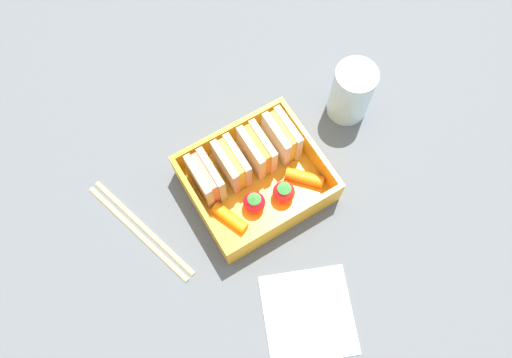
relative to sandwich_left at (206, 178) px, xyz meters
The scene contains 14 objects.
ground_plane 8.11cm from the sandwich_left, 27.12° to the right, with size 120.00×120.00×2.00cm, color #515659.
bento_tray 7.22cm from the sandwich_left, 27.12° to the right, with size 16.86×14.66×1.20cm, color orange.
bento_rim 6.39cm from the sandwich_left, 27.12° to the right, with size 16.86×14.66×4.14cm.
sandwich_left is the anchor object (origin of this frame).
sandwich_center_left 3.77cm from the sandwich_left, ahead, with size 2.67×5.79×5.69cm.
sandwich_center 7.53cm from the sandwich_left, ahead, with size 2.67×5.79×5.69cm.
sandwich_center_right 11.30cm from the sandwich_left, ahead, with size 2.67×5.79×5.69cm.
carrot_stick_left 5.82cm from the sandwich_left, 87.51° to the right, with size 1.52×1.52×4.96cm, color orange.
strawberry_left 6.82cm from the sandwich_left, 55.31° to the right, with size 2.86×2.86×3.46cm.
strawberry_far_left 10.05cm from the sandwich_left, 38.98° to the right, with size 2.90×2.90×3.50cm.
carrot_stick_far_left 12.87cm from the sandwich_left, 26.86° to the right, with size 1.59×1.59×5.03cm, color orange.
chopstick_pair 10.94cm from the sandwich_left, behind, with size 6.96×17.96×0.70cm.
drinking_glass 22.74cm from the sandwich_left, ahead, with size 5.60×5.60×8.87cm, color silver.
folded_napkin 21.00cm from the sandwich_left, 83.17° to the right, with size 10.69×10.82×0.40cm, color white.
Camera 1 is at (-12.07, -19.98, 62.56)cm, focal length 35.00 mm.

